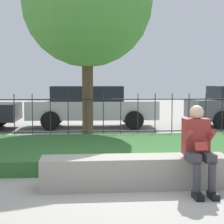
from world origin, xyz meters
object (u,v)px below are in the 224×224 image
at_px(person_seated_reader, 198,145).
at_px(tree_behind_fence, 87,2).
at_px(stone_bench, 135,173).
at_px(car_parked_center, 91,105).

distance_m(person_seated_reader, tree_behind_fence, 6.43).
height_order(stone_bench, tree_behind_fence, tree_behind_fence).
xyz_separation_m(car_parked_center, tree_behind_fence, (-0.17, -2.67, 3.09)).
bearing_deg(car_parked_center, tree_behind_fence, -91.77).
xyz_separation_m(stone_bench, car_parked_center, (-0.45, 7.75, 0.57)).
relative_size(car_parked_center, tree_behind_fence, 0.80).
bearing_deg(car_parked_center, person_seated_reader, -78.61).
height_order(person_seated_reader, tree_behind_fence, tree_behind_fence).
xyz_separation_m(stone_bench, tree_behind_fence, (-0.63, 5.08, 3.66)).
bearing_deg(tree_behind_fence, car_parked_center, 86.30).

